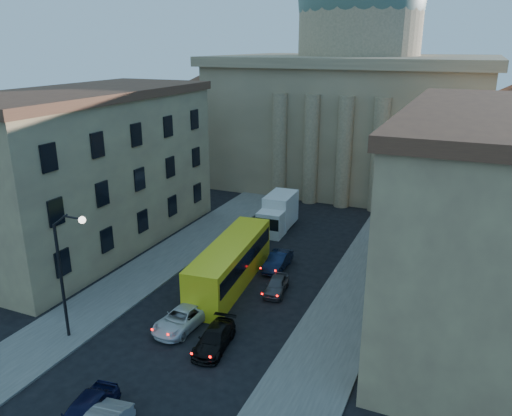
# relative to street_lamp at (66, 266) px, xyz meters

# --- Properties ---
(sidewalk_left) EXTENTS (5.00, 60.00, 0.15)m
(sidewalk_left) POSITION_rel_street_lamp_xyz_m (-1.53, 10.00, -5.21)
(sidewalk_left) COLOR #56534E
(sidewalk_left) RESTS_ON ground
(sidewalk_right) EXTENTS (5.00, 60.00, 0.15)m
(sidewalk_right) POSITION_rel_street_lamp_xyz_m (15.47, 10.00, -5.21)
(sidewalk_right) COLOR #56534E
(sidewalk_right) RESTS_ON ground
(church) EXTENTS (68.02, 28.76, 36.60)m
(church) POSITION_rel_street_lamp_xyz_m (6.97, 47.47, 6.59)
(church) COLOR #7D694D
(church) RESTS_ON ground
(building_left) EXTENTS (11.60, 26.60, 14.70)m
(building_left) POSITION_rel_street_lamp_xyz_m (-10.03, 14.00, 2.14)
(building_left) COLOR tan
(building_left) RESTS_ON ground
(building_right) EXTENTS (11.60, 26.60, 14.70)m
(building_right) POSITION_rel_street_lamp_xyz_m (23.97, 14.00, 2.14)
(building_right) COLOR tan
(building_right) RESTS_ON ground
(street_lamp) EXTENTS (2.62, 0.44, 8.83)m
(street_lamp) POSITION_rel_street_lamp_xyz_m (0.00, 0.00, 0.00)
(street_lamp) COLOR black
(street_lamp) RESTS_ON ground
(car_left_near) EXTENTS (2.41, 4.78, 1.56)m
(car_left_near) POSITION_rel_street_lamp_xyz_m (6.17, -5.98, -4.50)
(car_left_near) COLOR black
(car_left_near) RESTS_ON ground
(car_left_mid) EXTENTS (2.58, 5.07, 1.37)m
(car_left_mid) POSITION_rel_street_lamp_xyz_m (5.74, 4.05, -4.60)
(car_left_mid) COLOR silver
(car_left_mid) RESTS_ON ground
(car_right_mid) EXTENTS (2.36, 4.64, 1.29)m
(car_right_mid) POSITION_rel_street_lamp_xyz_m (8.91, 2.81, -4.64)
(car_right_mid) COLOR black
(car_right_mid) RESTS_ON ground
(car_right_far) EXTENTS (1.97, 3.84, 1.25)m
(car_right_far) POSITION_rel_street_lamp_xyz_m (9.81, 11.38, -4.66)
(car_right_far) COLOR #4A4A4F
(car_right_far) RESTS_ON ground
(car_right_distant) EXTENTS (1.61, 4.30, 1.40)m
(car_right_distant) POSITION_rel_street_lamp_xyz_m (8.34, 15.46, -4.58)
(car_right_distant) COLOR black
(car_right_distant) RESTS_ON ground
(city_bus) EXTENTS (4.12, 12.75, 3.53)m
(city_bus) POSITION_rel_street_lamp_xyz_m (5.87, 11.34, -3.39)
(city_bus) COLOR yellow
(city_bus) RESTS_ON ground
(box_truck) EXTENTS (2.82, 6.60, 3.57)m
(box_truck) POSITION_rel_street_lamp_xyz_m (4.81, 24.55, -3.60)
(box_truck) COLOR silver
(box_truck) RESTS_ON ground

